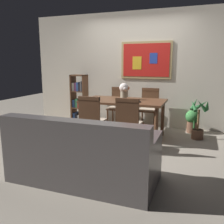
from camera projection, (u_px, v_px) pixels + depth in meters
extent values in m
plane|color=gray|center=(115.00, 142.00, 4.54)|extent=(12.00, 12.00, 0.00)
cube|color=beige|center=(137.00, 70.00, 5.66)|extent=(5.20, 0.10, 2.60)
cube|color=tan|center=(146.00, 60.00, 5.48)|extent=(1.15, 0.02, 0.83)
cube|color=red|center=(146.00, 60.00, 5.47)|extent=(1.05, 0.01, 0.73)
cube|color=gold|center=(137.00, 63.00, 5.54)|extent=(0.21, 0.00, 0.29)
cube|color=#263FA5|center=(153.00, 58.00, 5.39)|extent=(0.17, 0.00, 0.23)
cube|color=brown|center=(124.00, 101.00, 4.75)|extent=(1.59, 0.89, 0.04)
cylinder|color=brown|center=(83.00, 121.00, 4.73)|extent=(0.07, 0.07, 0.71)
cylinder|color=brown|center=(156.00, 127.00, 4.25)|extent=(0.07, 0.07, 0.71)
cylinder|color=brown|center=(98.00, 114.00, 5.40)|extent=(0.07, 0.07, 0.71)
cylinder|color=brown|center=(163.00, 119.00, 4.92)|extent=(0.07, 0.07, 0.71)
cube|color=brown|center=(148.00, 110.00, 5.32)|extent=(0.40, 0.40, 0.03)
cube|color=#C6B299|center=(148.00, 109.00, 5.31)|extent=(0.36, 0.36, 0.03)
cylinder|color=brown|center=(157.00, 119.00, 5.46)|extent=(0.04, 0.04, 0.42)
cylinder|color=brown|center=(142.00, 118.00, 5.58)|extent=(0.04, 0.04, 0.42)
cylinder|color=brown|center=(154.00, 123.00, 5.15)|extent=(0.04, 0.04, 0.42)
cylinder|color=brown|center=(139.00, 122.00, 5.27)|extent=(0.04, 0.04, 0.42)
cube|color=brown|center=(150.00, 98.00, 5.44)|extent=(0.38, 0.04, 0.46)
cube|color=brown|center=(151.00, 89.00, 5.40)|extent=(0.38, 0.05, 0.06)
cube|color=brown|center=(94.00, 122.00, 4.27)|extent=(0.40, 0.40, 0.03)
cube|color=#C6B299|center=(94.00, 120.00, 4.26)|extent=(0.36, 0.36, 0.03)
cylinder|color=brown|center=(81.00, 136.00, 4.21)|extent=(0.04, 0.04, 0.42)
cylinder|color=brown|center=(99.00, 138.00, 4.10)|extent=(0.04, 0.04, 0.42)
cylinder|color=brown|center=(89.00, 131.00, 4.53)|extent=(0.04, 0.04, 0.42)
cylinder|color=brown|center=(106.00, 133.00, 4.41)|extent=(0.04, 0.04, 0.42)
cube|color=brown|center=(89.00, 110.00, 4.05)|extent=(0.38, 0.04, 0.46)
cube|color=brown|center=(89.00, 98.00, 4.02)|extent=(0.38, 0.05, 0.06)
cube|color=brown|center=(117.00, 109.00, 5.53)|extent=(0.40, 0.40, 0.03)
cube|color=#C6B299|center=(117.00, 107.00, 5.52)|extent=(0.36, 0.36, 0.03)
cylinder|color=brown|center=(126.00, 117.00, 5.67)|extent=(0.04, 0.04, 0.42)
cylinder|color=brown|center=(113.00, 116.00, 5.79)|extent=(0.04, 0.04, 0.42)
cylinder|color=brown|center=(122.00, 121.00, 5.36)|extent=(0.04, 0.04, 0.42)
cylinder|color=brown|center=(108.00, 119.00, 5.47)|extent=(0.04, 0.04, 0.42)
cube|color=brown|center=(120.00, 97.00, 5.65)|extent=(0.38, 0.04, 0.46)
cube|color=brown|center=(120.00, 88.00, 5.61)|extent=(0.38, 0.05, 0.06)
cube|color=brown|center=(130.00, 125.00, 4.07)|extent=(0.40, 0.40, 0.03)
cube|color=#C6B299|center=(130.00, 123.00, 4.07)|extent=(0.36, 0.36, 0.03)
cylinder|color=brown|center=(117.00, 140.00, 4.02)|extent=(0.04, 0.04, 0.42)
cylinder|color=brown|center=(137.00, 142.00, 3.90)|extent=(0.04, 0.04, 0.42)
cylinder|color=brown|center=(123.00, 134.00, 4.33)|extent=(0.04, 0.04, 0.42)
cylinder|color=brown|center=(142.00, 136.00, 4.21)|extent=(0.04, 0.04, 0.42)
cube|color=brown|center=(127.00, 113.00, 3.86)|extent=(0.38, 0.04, 0.46)
cube|color=brown|center=(127.00, 100.00, 3.82)|extent=(0.38, 0.05, 0.06)
cube|color=#514C4C|center=(85.00, 164.00, 3.08)|extent=(1.80, 0.84, 0.40)
cube|color=#514C4C|center=(71.00, 139.00, 2.70)|extent=(1.80, 0.20, 0.44)
cube|color=#514C4C|center=(30.00, 134.00, 3.29)|extent=(0.18, 0.80, 0.22)
cube|color=#514C4C|center=(149.00, 148.00, 2.74)|extent=(0.18, 0.80, 0.22)
cube|color=#B78C33|center=(45.00, 137.00, 2.99)|extent=(0.32, 0.16, 0.33)
cube|color=#334C72|center=(77.00, 141.00, 2.84)|extent=(0.32, 0.16, 0.33)
cube|color=brown|center=(73.00, 99.00, 5.94)|extent=(0.03, 0.28, 1.18)
cube|color=brown|center=(86.00, 100.00, 5.82)|extent=(0.03, 0.28, 1.18)
cube|color=brown|center=(80.00, 123.00, 5.99)|extent=(0.36, 0.28, 0.03)
cube|color=brown|center=(79.00, 75.00, 5.77)|extent=(0.36, 0.28, 0.03)
cube|color=brown|center=(80.00, 107.00, 5.92)|extent=(0.30, 0.28, 0.02)
cube|color=brown|center=(79.00, 91.00, 5.84)|extent=(0.30, 0.28, 0.02)
cube|color=#2D4C8C|center=(76.00, 117.00, 6.00)|extent=(0.06, 0.22, 0.24)
cube|color=black|center=(78.00, 118.00, 5.98)|extent=(0.06, 0.22, 0.21)
cube|color=beige|center=(81.00, 118.00, 5.96)|extent=(0.05, 0.22, 0.19)
cube|color=beige|center=(83.00, 118.00, 5.94)|extent=(0.05, 0.22, 0.21)
cube|color=#2D4C8C|center=(76.00, 103.00, 5.94)|extent=(0.06, 0.22, 0.18)
cube|color=#337247|center=(78.00, 103.00, 5.91)|extent=(0.06, 0.22, 0.21)
cube|color=#B2332D|center=(81.00, 104.00, 5.89)|extent=(0.05, 0.22, 0.16)
cube|color=gold|center=(83.00, 104.00, 5.87)|extent=(0.06, 0.22, 0.17)
cube|color=beige|center=(75.00, 87.00, 5.86)|extent=(0.06, 0.22, 0.19)
cube|color=#7F3F72|center=(77.00, 87.00, 5.84)|extent=(0.04, 0.22, 0.20)
cube|color=#2D4C8C|center=(79.00, 87.00, 5.82)|extent=(0.05, 0.22, 0.21)
cube|color=black|center=(81.00, 87.00, 5.80)|extent=(0.04, 0.22, 0.18)
cube|color=#595960|center=(83.00, 86.00, 5.78)|extent=(0.04, 0.22, 0.23)
cube|color=black|center=(85.00, 87.00, 5.77)|extent=(0.04, 0.22, 0.18)
cylinder|color=brown|center=(192.00, 127.00, 5.18)|extent=(0.21, 0.21, 0.23)
cylinder|color=#332319|center=(192.00, 122.00, 5.16)|extent=(0.19, 0.19, 0.02)
sphere|color=#387F3D|center=(192.00, 116.00, 5.14)|extent=(0.28, 0.28, 0.28)
cylinder|color=#387F3D|center=(194.00, 127.00, 5.05)|extent=(0.03, 0.03, 0.24)
cylinder|color=#387F3D|center=(197.00, 126.00, 5.21)|extent=(0.03, 0.03, 0.29)
cylinder|color=brown|center=(197.00, 134.00, 4.75)|extent=(0.23, 0.23, 0.19)
cylinder|color=#332319|center=(198.00, 130.00, 4.73)|extent=(0.20, 0.20, 0.02)
cylinder|color=brown|center=(198.00, 120.00, 4.69)|extent=(0.04, 0.04, 0.39)
cone|color=#235B2D|center=(207.00, 105.00, 4.59)|extent=(0.09, 0.29, 0.25)
cone|color=#235B2D|center=(201.00, 105.00, 4.73)|extent=(0.27, 0.15, 0.22)
cone|color=#235B2D|center=(194.00, 104.00, 4.71)|extent=(0.18, 0.24, 0.25)
cone|color=#235B2D|center=(194.00, 106.00, 4.62)|extent=(0.18, 0.25, 0.22)
cone|color=#235B2D|center=(202.00, 106.00, 4.53)|extent=(0.24, 0.18, 0.25)
cylinder|color=tan|center=(124.00, 95.00, 4.79)|extent=(0.14, 0.14, 0.17)
sphere|color=silver|center=(124.00, 88.00, 4.76)|extent=(0.18, 0.18, 0.18)
sphere|color=pink|center=(123.00, 88.00, 4.84)|extent=(0.06, 0.06, 0.06)
sphere|color=silver|center=(125.00, 89.00, 4.69)|extent=(0.08, 0.08, 0.08)
sphere|color=#D86633|center=(128.00, 88.00, 4.76)|extent=(0.07, 0.07, 0.07)
cube|color=black|center=(137.00, 102.00, 4.48)|extent=(0.16, 0.08, 0.02)
cube|color=gray|center=(137.00, 101.00, 4.48)|extent=(0.10, 0.06, 0.00)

